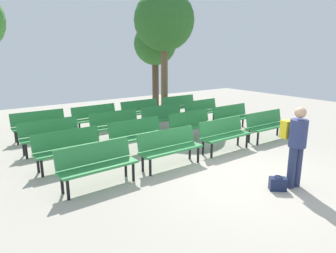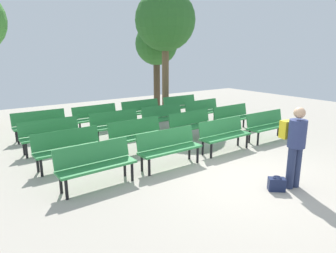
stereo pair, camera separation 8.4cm
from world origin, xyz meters
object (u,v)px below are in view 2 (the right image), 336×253
bench_r2_c2 (164,116)px  bench_r3_c2 (142,110)px  bench_r0_c0 (96,162)px  visitor_with_backpack (295,142)px  bench_r0_c2 (224,133)px  bench_r0_c1 (169,146)px  bench_r2_c3 (203,110)px  bench_r0_c3 (267,124)px  bench_r3_c1 (96,116)px  bench_r1_c3 (233,116)px  bench_r3_c0 (40,123)px  tree_2 (165,21)px  bench_r1_c0 (68,146)px  bench_r1_c2 (192,124)px  bench_r2_c0 (51,133)px  bench_r3_c3 (181,105)px  tree_1 (156,45)px  bench_r1_c1 (137,134)px  bench_r2_c1 (116,123)px  handbag (277,184)px

bench_r2_c2 → bench_r3_c2: same height
bench_r0_c0 → visitor_with_backpack: (3.21, -2.33, 0.43)m
bench_r0_c2 → bench_r2_c2: 2.77m
bench_r0_c1 → bench_r2_c3: same height
bench_r0_c3 → bench_r3_c1: size_ratio=0.99×
bench_r1_c3 → bench_r3_c0: (-5.67, 2.78, 0.00)m
bench_r1_c3 → tree_2: size_ratio=0.31×
bench_r1_c3 → bench_r3_c0: same height
bench_r1_c0 → bench_r2_c2: (3.76, 1.49, 0.00)m
bench_r1_c0 → bench_r1_c2: same height
bench_r0_c2 → bench_r2_c0: (-3.88, 2.73, 0.00)m
bench_r1_c3 → bench_r3_c3: 2.84m
bench_r0_c1 → tree_1: (4.33, 7.11, 2.49)m
tree_1 → bench_r0_c2: bearing=-109.0°
bench_r3_c0 → visitor_with_backpack: (3.29, -6.60, 0.43)m
bench_r0_c3 → tree_2: 6.25m
bench_r1_c1 → bench_r1_c3: (3.81, 0.07, 0.00)m
bench_r3_c0 → tree_2: tree_2 is taller
bench_r0_c0 → tree_1: 9.76m
bench_r0_c2 → bench_r1_c1: bearing=145.0°
bench_r0_c2 → bench_r2_c0: 4.74m
tree_1 → bench_r3_c3: bearing=-102.7°
bench_r1_c0 → visitor_with_backpack: 5.00m
tree_2 → visitor_with_backpack: bearing=-106.2°
bench_r1_c3 → bench_r2_c1: 3.99m
bench_r1_c1 → bench_r2_c3: (3.77, 1.53, 0.00)m
bench_r1_c3 → tree_1: (0.58, 5.65, 2.49)m
bench_r3_c2 → tree_2: 3.99m
bench_r2_c3 → tree_1: 4.91m
bench_r1_c0 → bench_r3_c3: same height
bench_r2_c2 → bench_r3_c2: 1.42m
bench_r1_c3 → bench_r3_c0: size_ratio=1.00×
handbag → bench_r2_c1: bearing=100.6°
bench_r2_c2 → tree_2: 4.56m
bench_r2_c2 → tree_1: size_ratio=0.39×
bench_r1_c2 → bench_r3_c1: 3.41m
bench_r2_c1 → visitor_with_backpack: (1.37, -5.20, 0.43)m
bench_r3_c0 → bench_r2_c2: bearing=-20.1°
bench_r1_c3 → bench_r3_c2: bearing=123.7°
bench_r0_c2 → bench_r3_c1: bearing=114.6°
bench_r2_c3 → tree_2: 4.15m
handbag → bench_r2_c0: bearing=120.0°
bench_r0_c1 → bench_r2_c3: bearing=38.4°
bench_r0_c0 → bench_r1_c2: size_ratio=1.00×
bench_r3_c0 → bench_r3_c3: bearing=1.1°
bench_r1_c2 → bench_r3_c0: 4.74m
bench_r2_c0 → bench_r3_c1: size_ratio=0.99×
bench_r0_c1 → visitor_with_backpack: (1.37, -2.37, 0.43)m
bench_r0_c3 → handbag: bearing=-139.3°
bench_r0_c0 → bench_r3_c0: size_ratio=1.01×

